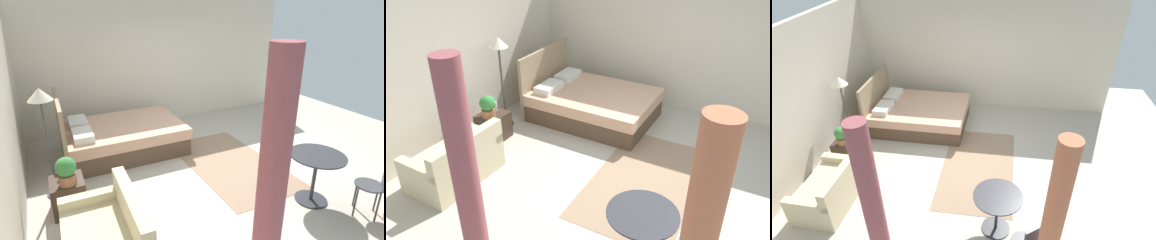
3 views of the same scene
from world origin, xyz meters
TOP-DOWN VIEW (x-y plane):
  - ground_plane at (0.00, 0.00)m, footprint 8.21×9.32m
  - wall_back at (0.00, 3.16)m, footprint 8.21×0.12m
  - wall_right at (2.60, 0.00)m, footprint 0.12×6.32m
  - area_rug at (-0.10, -0.15)m, footprint 2.50×1.42m
  - bed at (1.30, 1.46)m, footprint 1.61×2.21m
  - couch at (-1.36, 2.27)m, footprint 1.29×0.83m
  - nightstand at (-0.20, 2.55)m, footprint 0.47×0.43m
  - potted_plant at (-0.30, 2.54)m, footprint 0.26×0.26m
  - vase at (-0.08, 2.59)m, footprint 0.08×0.08m
  - floor_lamp at (0.28, 2.69)m, footprint 0.32×0.32m
  - balcony_table at (-1.54, -0.59)m, footprint 0.75×0.75m
  - curtain_left at (-2.35, -1.24)m, footprint 0.25×0.25m
  - curtain_right at (-2.35, 0.97)m, footprint 0.26×0.26m

SIDE VIEW (x-z plane):
  - ground_plane at x=0.00m, z-range -0.02..0.00m
  - area_rug at x=-0.10m, z-range 0.00..0.01m
  - nightstand at x=-0.20m, z-range 0.00..0.47m
  - couch at x=-1.36m, z-range -0.12..0.67m
  - bed at x=1.30m, z-range -0.30..0.90m
  - balcony_table at x=-1.54m, z-range 0.15..0.88m
  - vase at x=-0.08m, z-range 0.47..0.62m
  - potted_plant at x=-0.30m, z-range 0.47..0.85m
  - curtain_left at x=-2.35m, z-range 0.00..2.41m
  - curtain_right at x=-2.35m, z-range 0.00..2.41m
  - floor_lamp at x=0.28m, z-range 0.55..2.18m
  - wall_back at x=0.00m, z-range 0.00..2.81m
  - wall_right at x=2.60m, z-range 0.00..2.81m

